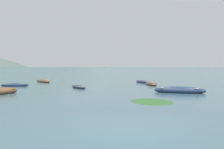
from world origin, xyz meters
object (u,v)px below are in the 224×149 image
rowboat_2 (180,90)px  rowboat_4 (142,82)px  rowboat_0 (151,84)px  rowboat_6 (79,87)px  rowboat_3 (15,85)px  rowboat_5 (43,81)px

rowboat_2 → rowboat_4: rowboat_2 is taller
rowboat_0 → rowboat_4: 4.17m
rowboat_6 → rowboat_2: bearing=-31.4°
rowboat_2 → rowboat_3: bearing=152.8°
rowboat_0 → rowboat_2: rowboat_2 is taller
rowboat_3 → rowboat_5: 7.50m
rowboat_3 → rowboat_6: bearing=-21.7°
rowboat_4 → rowboat_6: rowboat_4 is taller
rowboat_2 → rowboat_3: size_ratio=1.46×
rowboat_3 → rowboat_4: rowboat_3 is taller
rowboat_5 → rowboat_6: size_ratio=1.28×
rowboat_5 → rowboat_3: bearing=-104.2°
rowboat_2 → rowboat_4: 13.05m
rowboat_0 → rowboat_6: bearing=-158.5°
rowboat_2 → rowboat_5: size_ratio=1.05×
rowboat_3 → rowboat_4: 16.56m
rowboat_4 → rowboat_6: (-8.48, -7.59, -0.01)m
rowboat_0 → rowboat_6: (-8.70, -3.43, -0.03)m
rowboat_3 → rowboat_5: rowboat_5 is taller
rowboat_2 → rowboat_5: (-14.51, 15.67, -0.03)m
rowboat_2 → rowboat_4: bearing=92.0°
rowboat_0 → rowboat_5: size_ratio=0.94×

